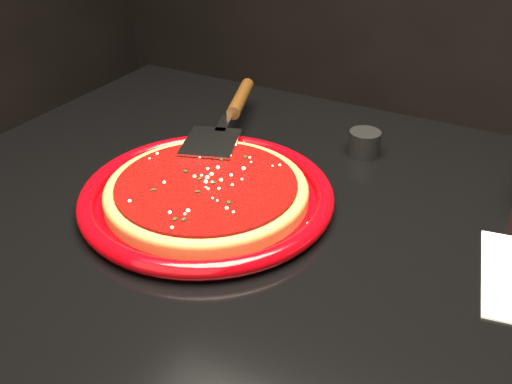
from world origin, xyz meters
The scene contains 8 objects.
plate centered at (-0.17, -0.03, 0.76)m, with size 0.35×0.35×0.03m, color #760206.
pizza_crust centered at (-0.17, -0.03, 0.77)m, with size 0.28×0.28×0.01m, color brown.
pizza_crust_rim centered at (-0.17, -0.03, 0.77)m, with size 0.28×0.28×0.02m, color brown.
pizza_sauce centered at (-0.17, -0.03, 0.78)m, with size 0.25×0.25×0.01m, color #640605.
parmesan_dusting centered at (-0.17, -0.03, 0.79)m, with size 0.24×0.24×0.01m, color #F3ECC2, non-canonical shape.
basil_flecks centered at (-0.17, -0.03, 0.78)m, with size 0.22×0.22×0.00m, color black, non-canonical shape.
pizza_server centered at (-0.25, 0.16, 0.79)m, with size 0.09×0.33×0.03m, color #B9BCC1, non-canonical shape.
ramekin centered at (-0.03, 0.22, 0.77)m, with size 0.05×0.05×0.04m, color black.
Camera 1 is at (0.20, -0.58, 1.17)m, focal length 40.00 mm.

